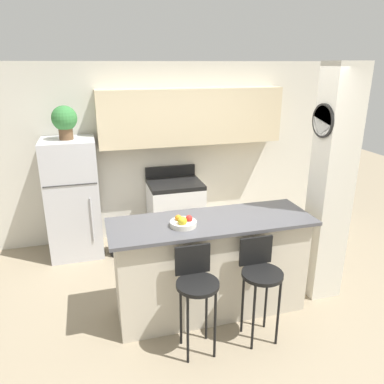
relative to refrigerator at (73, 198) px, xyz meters
name	(u,v)px	position (x,y,z in m)	size (l,w,h in m)	color
ground_plane	(210,309)	(1.38, -1.74, -0.80)	(14.00, 14.00, 0.00)	gray
wall_back	(177,137)	(1.52, 0.29, 0.71)	(5.60, 0.38, 2.55)	silver
pillar_right	(331,187)	(2.71, -1.74, 0.48)	(0.38, 0.34, 2.55)	silver
counter_bar	(211,266)	(1.38, -1.74, -0.27)	(2.06, 0.70, 1.05)	beige
refrigerator	(73,198)	(0.00, 0.00, 0.00)	(0.68, 0.66, 1.60)	silver
stove_range	(175,211)	(1.41, 0.01, -0.34)	(0.76, 0.65, 1.07)	white
bar_stool_left	(196,285)	(1.07, -2.25, -0.12)	(0.38, 0.38, 1.00)	black
bar_stool_right	(260,274)	(1.69, -2.25, -0.12)	(0.38, 0.38, 1.00)	black
potted_plant_on_fridge	(64,120)	(0.00, 0.00, 1.05)	(0.32, 0.32, 0.43)	brown
fruit_bowl	(183,223)	(1.07, -1.80, 0.28)	(0.26, 0.26, 0.12)	silver
trash_bin	(120,241)	(0.56, -0.22, -0.61)	(0.28, 0.28, 0.38)	black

